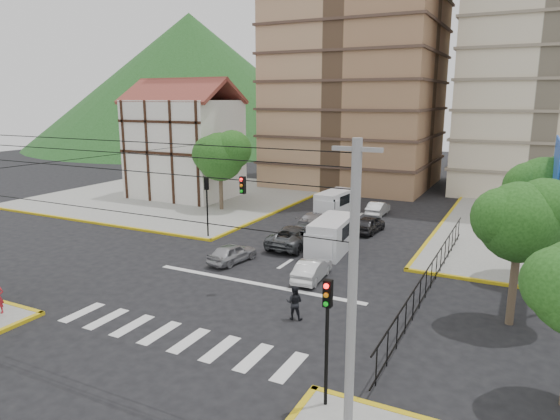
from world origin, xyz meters
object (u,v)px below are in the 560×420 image
Objects in this scene: traffic_light_se at (327,322)px; car_white_front_right at (312,270)px; van_left_lane at (334,204)px; van_right_lane at (330,237)px; car_silver_front_left at (232,253)px; pedestrian_crosswalk at (294,303)px; traffic_light_nw at (207,197)px.

car_white_front_right is at bearing 115.33° from traffic_light_se.
van_right_lane is at bearing -65.34° from van_left_lane.
traffic_light_se reaches higher than car_silver_front_left.
van_right_lane is at bearing -127.26° from car_silver_front_left.
van_left_lane is 16.38m from car_white_front_right.
car_silver_front_left is 2.19× the size of pedestrian_crosswalk.
van_left_lane is 1.35× the size of car_silver_front_left.
pedestrian_crosswalk is at bearing 149.60° from car_silver_front_left.
van_left_lane reaches higher than car_white_front_right.
traffic_light_se is 12.40m from car_white_front_right.
traffic_light_se is 1.21× the size of car_silver_front_left.
car_white_front_right is at bearing -177.06° from car_silver_front_left.
traffic_light_se and traffic_light_nw have the same top height.
car_white_front_right is (0.92, -5.24, -0.51)m from van_right_lane.
traffic_light_nw is 6.65m from car_silver_front_left.
car_white_front_right is (-5.19, 10.98, -2.50)m from traffic_light_se.
traffic_light_se is at bearing 111.39° from pedestrian_crosswalk.
pedestrian_crosswalk is (2.23, -10.41, -0.30)m from van_right_lane.
pedestrian_crosswalk is at bearing -39.90° from traffic_light_nw.
traffic_light_nw is 2.66× the size of pedestrian_crosswalk.
car_silver_front_left is at bearing -9.81° from car_white_front_right.
van_right_lane is 5.34m from car_white_front_right.
van_left_lane is at bearing -86.40° from pedestrian_crosswalk.
car_silver_front_left is (4.66, -4.03, -2.49)m from traffic_light_nw.
car_silver_front_left reaches higher than car_white_front_right.
van_right_lane is 6.71m from car_silver_front_left.
van_left_lane is at bearing -85.24° from car_silver_front_left.
van_right_lane is 3.19× the size of pedestrian_crosswalk.
pedestrian_crosswalk is (5.98, -20.88, -0.21)m from van_left_lane.
traffic_light_se reaches higher than van_left_lane.
traffic_light_nw is 12.65m from van_left_lane.
van_right_lane is 1.45× the size of car_silver_front_left.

